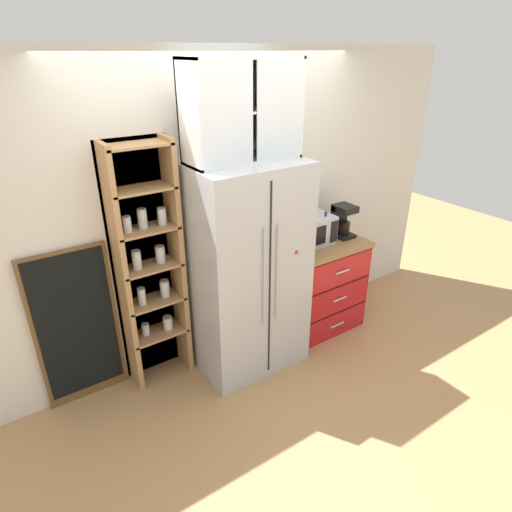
# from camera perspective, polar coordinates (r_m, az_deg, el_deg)

# --- Properties ---
(ground_plane) EXTENTS (10.71, 10.71, 0.00)m
(ground_plane) POSITION_cam_1_polar(r_m,az_deg,el_deg) (4.00, -1.08, -13.11)
(ground_plane) COLOR tan
(wall_back_cream) EXTENTS (5.01, 0.10, 2.55)m
(wall_back_cream) POSITION_cam_1_polar(r_m,az_deg,el_deg) (3.68, -4.66, 5.99)
(wall_back_cream) COLOR silver
(wall_back_cream) RESTS_ON ground
(refrigerator) EXTENTS (0.89, 0.69, 1.77)m
(refrigerator) POSITION_cam_1_polar(r_m,az_deg,el_deg) (3.53, -1.34, -1.69)
(refrigerator) COLOR #B7BABF
(refrigerator) RESTS_ON ground
(pantry_shelf_column) EXTENTS (0.52, 0.28, 1.97)m
(pantry_shelf_column) POSITION_cam_1_polar(r_m,az_deg,el_deg) (3.42, -14.13, -1.17)
(pantry_shelf_column) COLOR brown
(pantry_shelf_column) RESTS_ON ground
(counter_cabinet) EXTENTS (0.79, 0.61, 0.90)m
(counter_cabinet) POSITION_cam_1_polar(r_m,az_deg,el_deg) (4.24, 8.25, -3.66)
(counter_cabinet) COLOR red
(counter_cabinet) RESTS_ON ground
(microwave) EXTENTS (0.44, 0.33, 0.26)m
(microwave) POSITION_cam_1_polar(r_m,az_deg,el_deg) (3.94, 6.87, 3.44)
(microwave) COLOR #B7BABF
(microwave) RESTS_ON counter_cabinet
(coffee_maker) EXTENTS (0.17, 0.20, 0.31)m
(coffee_maker) POSITION_cam_1_polar(r_m,az_deg,el_deg) (4.15, 11.28, 4.64)
(coffee_maker) COLOR black
(coffee_maker) RESTS_ON counter_cabinet
(mug_red) EXTENTS (0.11, 0.07, 0.08)m
(mug_red) POSITION_cam_1_polar(r_m,az_deg,el_deg) (3.99, 9.24, 2.16)
(mug_red) COLOR red
(mug_red) RESTS_ON counter_cabinet
(mug_navy) EXTENTS (0.12, 0.08, 0.09)m
(mug_navy) POSITION_cam_1_polar(r_m,az_deg,el_deg) (3.99, 9.22, 2.26)
(mug_navy) COLOR navy
(mug_navy) RESTS_ON counter_cabinet
(bottle_cobalt) EXTENTS (0.06, 0.06, 0.30)m
(bottle_cobalt) POSITION_cam_1_polar(r_m,az_deg,el_deg) (3.97, 9.06, 3.51)
(bottle_cobalt) COLOR navy
(bottle_cobalt) RESTS_ON counter_cabinet
(upper_cabinet) EXTENTS (0.85, 0.32, 0.70)m
(upper_cabinet) POSITION_cam_1_polar(r_m,az_deg,el_deg) (3.20, -2.07, 18.63)
(upper_cabinet) COLOR silver
(upper_cabinet) RESTS_ON refrigerator
(chalkboard_menu) EXTENTS (0.60, 0.04, 1.27)m
(chalkboard_menu) POSITION_cam_1_polar(r_m,az_deg,el_deg) (3.52, -22.60, -8.70)
(chalkboard_menu) COLOR brown
(chalkboard_menu) RESTS_ON ground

